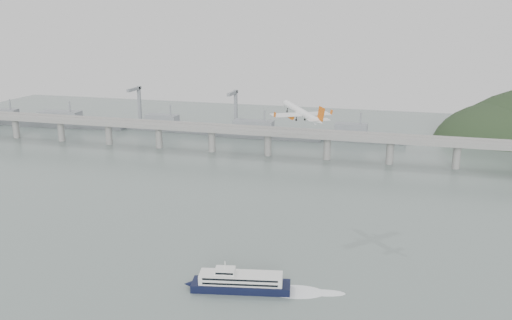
% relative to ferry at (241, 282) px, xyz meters
% --- Properties ---
extents(ground, '(900.00, 900.00, 0.00)m').
position_rel_ferry_xyz_m(ground, '(-15.87, 26.33, -3.60)').
color(ground, slate).
rests_on(ground, ground).
extents(bridge, '(800.00, 22.00, 23.90)m').
position_rel_ferry_xyz_m(bridge, '(-17.02, 226.33, 14.05)').
color(bridge, gray).
rests_on(bridge, ground).
extents(distant_fleet, '(453.00, 60.90, 40.00)m').
position_rel_ferry_xyz_m(distant_fleet, '(-171.23, 291.41, 2.62)').
color(distant_fleet, slate).
rests_on(distant_fleet, ground).
extents(ferry, '(69.91, 21.93, 13.28)m').
position_rel_ferry_xyz_m(ferry, '(0.00, 0.00, 0.00)').
color(ferry, black).
rests_on(ferry, ground).
extents(airliner, '(34.08, 34.50, 11.30)m').
position_rel_ferry_xyz_m(airliner, '(7.02, 95.40, 58.16)').
color(airliner, white).
rests_on(airliner, ground).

